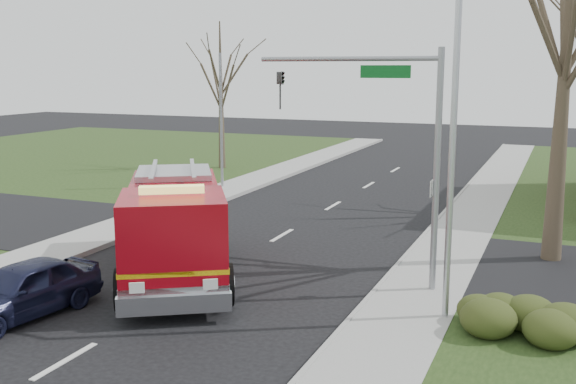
% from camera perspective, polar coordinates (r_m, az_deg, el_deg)
% --- Properties ---
extents(ground, '(120.00, 120.00, 0.00)m').
position_cam_1_polar(ground, '(20.34, -7.21, -7.51)').
color(ground, black).
rests_on(ground, ground).
extents(sidewalk_right, '(2.40, 80.00, 0.15)m').
position_cam_1_polar(sidewalk_right, '(18.20, 10.25, -9.55)').
color(sidewalk_right, gray).
rests_on(sidewalk_right, ground).
extents(sidewalk_left, '(2.40, 80.00, 0.15)m').
position_cam_1_polar(sidewalk_left, '(23.91, -20.30, -5.17)').
color(sidewalk_left, gray).
rests_on(sidewalk_left, ground).
extents(hedge_corner, '(2.80, 2.00, 0.90)m').
position_cam_1_polar(hedge_corner, '(16.76, 19.08, -9.92)').
color(hedge_corner, '#2D3A15').
rests_on(hedge_corner, lawn_right).
extents(bare_tree_near, '(6.00, 6.00, 12.00)m').
position_cam_1_polar(bare_tree_near, '(22.78, 22.59, 12.61)').
color(bare_tree_near, '#392E22').
rests_on(bare_tree_near, ground).
extents(bare_tree_left, '(4.50, 4.50, 9.00)m').
position_cam_1_polar(bare_tree_left, '(41.70, -5.73, 9.48)').
color(bare_tree_left, '#392E22').
rests_on(bare_tree_left, ground).
extents(traffic_signal_mast, '(5.29, 0.18, 6.80)m').
position_cam_1_polar(traffic_signal_mast, '(18.86, 8.75, 5.65)').
color(traffic_signal_mast, gray).
rests_on(traffic_signal_mast, ground).
extents(streetlight_pole, '(1.48, 0.16, 8.40)m').
position_cam_1_polar(streetlight_pole, '(16.54, 13.57, 4.27)').
color(streetlight_pole, '#B7BABF').
rests_on(streetlight_pole, ground).
extents(utility_pole_far, '(0.14, 0.14, 7.00)m').
position_cam_1_polar(utility_pole_far, '(35.01, -5.68, 5.92)').
color(utility_pole_far, gray).
rests_on(utility_pole_far, ground).
extents(fire_engine, '(6.57, 8.33, 3.26)m').
position_cam_1_polar(fire_engine, '(20.43, -9.59, -3.20)').
color(fire_engine, maroon).
rests_on(fire_engine, ground).
extents(parked_car_maroon, '(2.36, 4.44, 1.44)m').
position_cam_1_polar(parked_car_maroon, '(18.52, -21.59, -7.68)').
color(parked_car_maroon, '#181B35').
rests_on(parked_car_maroon, ground).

